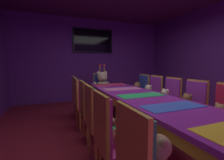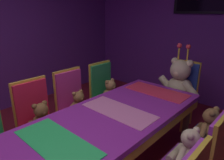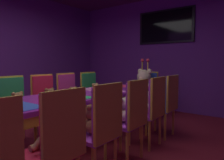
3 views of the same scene
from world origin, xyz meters
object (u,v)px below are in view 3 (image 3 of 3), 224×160
Objects in this scene: teddy_right_1 at (48,137)px; chair_right_1 at (59,138)px; chair_right_3 at (132,112)px; chair_right_5 at (168,100)px; teddy_left_2 at (19,104)px; chair_left_5 at (91,91)px; teddy_right_3 at (122,111)px; teddy_right_5 at (159,99)px; wall_tv at (165,27)px; chair_right_4 at (153,105)px; teddy_left_5 at (96,92)px; teddy_right_4 at (144,104)px; teddy_right_2 at (92,121)px; king_teddy_bear at (144,85)px; throne_chair at (147,90)px; teddy_left_4 at (74,96)px; chair_left_4 at (69,94)px; banquet_table at (66,102)px; chair_left_3 at (45,98)px; teddy_left_3 at (50,99)px; chair_left_2 at (13,103)px; chair_right_2 at (103,123)px.

chair_right_1 is at bearing 180.00° from teddy_right_1.
chair_right_3 is 1.00× the size of chair_right_5.
chair_right_5 reaches higher than teddy_left_2.
chair_right_1 is (1.69, -2.15, 0.00)m from chair_left_5.
teddy_left_2 reaches higher than teddy_right_1.
teddy_right_5 is (-0.01, 1.05, 0.01)m from teddy_right_3.
teddy_right_3 is 3.26m from wall_tv.
chair_right_4 is at bearing -69.68° from wall_tv.
teddy_right_4 is at bearing -20.79° from teddy_left_5.
teddy_left_2 is at bearing 48.65° from teddy_right_5.
chair_right_5 is (1.55, 1.60, 0.01)m from teddy_left_2.
teddy_right_2 is 0.41× the size of king_teddy_bear.
chair_right_3 and throne_chair have the same top height.
teddy_left_2 is 1.00× the size of teddy_left_5.
teddy_right_4 reaches higher than teddy_left_4.
chair_right_4 reaches higher than teddy_left_5.
chair_left_4 is (-0.16, 1.06, 0.01)m from teddy_left_2.
chair_right_1 is (0.86, -0.80, -0.06)m from banquet_table.
chair_left_3 is 1.99m from chair_right_5.
teddy_right_4 is (-0.01, 0.55, 0.01)m from teddy_right_3.
teddy_left_5 is at bearing 89.64° from teddy_left_3.
chair_left_3 is at bearing 34.73° from teddy_right_5.
chair_right_5 is at bearing -89.53° from chair_right_3.
king_teddy_bear is at bearing 70.07° from chair_left_2.
teddy_left_4 is 0.31× the size of chair_right_1.
throne_chair is 1.23× the size of king_teddy_bear.
chair_right_3 reaches higher than teddy_left_3.
teddy_right_2 is 1.59m from teddy_right_5.
throne_chair is at bearing -74.20° from chair_right_1.
teddy_left_3 is at bearing 159.57° from banquet_table.
teddy_left_4 is at bearing -18.08° from chair_right_3.
teddy_left_2 is at bearing 0.00° from chair_left_2.
chair_left_2 reaches higher than teddy_left_3.
teddy_left_4 is at bearing 0.00° from chair_left_4.
teddy_right_1 is at bearing 90.68° from teddy_right_4.
throne_chair reaches higher than teddy_left_5.
wall_tv is (-0.85, 2.28, 1.45)m from chair_right_4.
teddy_left_2 is 0.33× the size of chair_left_4.
teddy_left_2 is 1.14× the size of teddy_right_1.
banquet_table is 0.90m from chair_right_3.
banquet_table is 0.90m from chair_right_2.
teddy_left_5 reaches higher than teddy_right_3.
chair_left_3 is (-0.13, 0.53, 0.01)m from teddy_left_2.
throne_chair reaches higher than banquet_table.
chair_left_3 is 0.53m from chair_left_4.
teddy_right_4 is (1.41, 1.10, 0.00)m from teddy_left_2.
throne_chair reaches higher than teddy_right_2.
teddy_right_1 is (-0.14, 0.00, -0.02)m from chair_right_1.
chair_left_2 is at bearing -18.54° from teddy_right_1.
teddy_left_2 is 1.52m from teddy_right_3.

